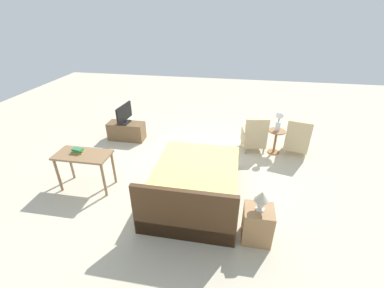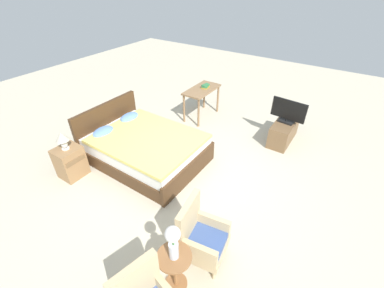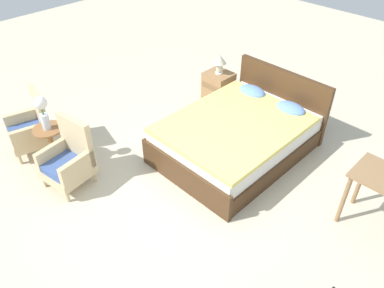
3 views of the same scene
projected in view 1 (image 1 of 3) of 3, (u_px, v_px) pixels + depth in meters
name	position (u px, v px, depth m)	size (l,w,h in m)	color
ground_plane	(198.00, 167.00, 5.81)	(16.00, 16.00, 0.00)	beige
bed	(195.00, 185.00, 4.76)	(1.60, 2.18, 0.96)	#472D19
armchair_by_window_left	(297.00, 140.00, 6.17)	(0.65, 0.65, 0.92)	#CCB284
armchair_by_window_right	(254.00, 137.00, 6.31)	(0.62, 0.62, 0.92)	#CCB284
side_table	(276.00, 139.00, 6.21)	(0.40, 0.40, 0.60)	#936038
flower_vase	(279.00, 119.00, 5.96)	(0.17, 0.17, 0.48)	silver
nightstand	(257.00, 224.00, 3.91)	(0.44, 0.41, 0.60)	#997047
table_lamp	(262.00, 198.00, 3.67)	(0.22, 0.22, 0.33)	silver
tv_stand	(127.00, 131.00, 6.92)	(0.96, 0.40, 0.48)	brown
tv_flatscreen	(124.00, 114.00, 6.68)	(0.23, 0.72, 0.50)	black
vanity_desk	(84.00, 159.00, 4.90)	(1.04, 0.52, 0.76)	#8E6B47
book_stack	(78.00, 151.00, 4.87)	(0.23, 0.17, 0.08)	#B79333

